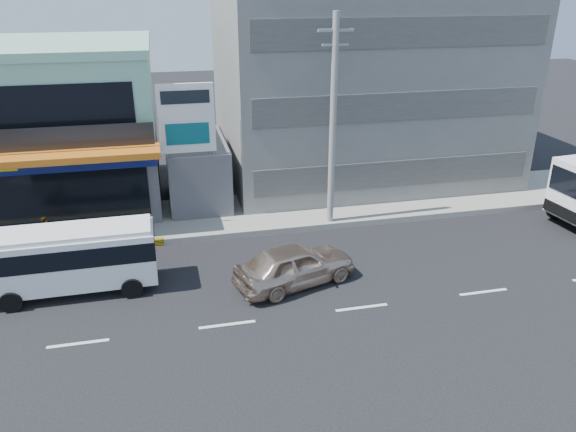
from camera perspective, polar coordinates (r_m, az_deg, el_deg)
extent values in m
plane|color=black|center=(20.22, -6.19, -10.92)|extent=(120.00, 120.00, 0.00)
cube|color=gray|center=(29.25, 1.20, 0.69)|extent=(70.00, 5.00, 0.30)
cube|color=#4D4C52|center=(32.72, -23.62, 4.62)|extent=(12.00, 10.00, 4.00)
cube|color=#7FB498|center=(31.83, -24.76, 11.45)|extent=(12.00, 10.00, 4.00)
cube|color=#BF6216|center=(26.70, -26.28, 5.18)|extent=(12.40, 1.80, 0.30)
cube|color=navy|center=(27.55, -25.77, 4.56)|extent=(12.00, 0.12, 0.80)
cube|color=black|center=(28.03, -25.24, 1.67)|extent=(11.00, 0.06, 2.60)
cube|color=slate|center=(34.07, 7.45, 15.64)|extent=(16.00, 12.00, 14.00)
cube|color=#4D4C52|center=(30.31, -9.18, 4.43)|extent=(3.00, 6.00, 3.50)
cylinder|color=slate|center=(28.83, -9.25, 7.25)|extent=(1.50, 1.50, 0.15)
cylinder|color=gray|center=(27.14, -12.09, 5.34)|extent=(0.16, 0.16, 6.50)
cylinder|color=gray|center=(27.23, -7.87, 5.69)|extent=(0.16, 0.16, 6.50)
cube|color=white|center=(26.64, -10.28, 9.73)|extent=(2.60, 0.18, 3.20)
cylinder|color=#999993|center=(26.08, 4.57, 9.06)|extent=(0.30, 0.30, 10.00)
cube|color=#999993|center=(25.40, 4.88, 18.29)|extent=(1.60, 0.12, 0.12)
cube|color=#999993|center=(25.46, 4.84, 16.95)|extent=(1.20, 0.10, 0.10)
cube|color=white|center=(22.90, -21.12, -4.06)|extent=(6.25, 2.02, 2.05)
cube|color=black|center=(22.73, -21.27, -3.16)|extent=(6.29, 2.07, 0.76)
cube|color=white|center=(22.45, -21.52, -1.53)|extent=(6.07, 1.84, 0.18)
cylinder|color=black|center=(22.94, -26.33, -7.84)|extent=(0.80, 0.26, 0.80)
cylinder|color=black|center=(24.62, -25.47, -5.57)|extent=(0.80, 0.26, 0.80)
cylinder|color=black|center=(22.27, -15.56, -7.07)|extent=(0.80, 0.26, 0.80)
cylinder|color=black|center=(24.00, -15.49, -4.78)|extent=(0.80, 0.26, 0.80)
imported|color=beige|center=(22.18, 0.70, -4.99)|extent=(5.29, 3.40, 1.68)
cylinder|color=black|center=(31.39, 25.63, 0.66)|extent=(1.08, 0.41, 1.05)
imported|color=#4E0C0B|center=(26.42, -22.98, -3.19)|extent=(1.62, 0.97, 0.80)
imported|color=#66594C|center=(26.10, -23.26, -1.56)|extent=(0.50, 0.62, 1.47)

